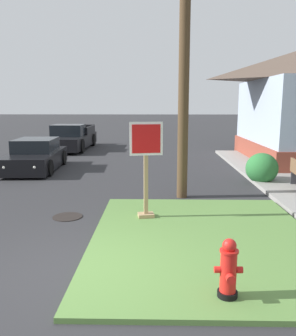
# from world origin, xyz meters

# --- Properties ---
(ground_plane) EXTENTS (160.00, 160.00, 0.00)m
(ground_plane) POSITION_xyz_m (0.00, 0.00, 0.00)
(ground_plane) COLOR #2B2B2D
(grass_corner_patch) EXTENTS (4.42, 5.46, 0.08)m
(grass_corner_patch) POSITION_xyz_m (2.19, 1.43, 0.04)
(grass_corner_patch) COLOR #567F3D
(grass_corner_patch) RESTS_ON ground
(sidewalk_strip) EXTENTS (2.20, 16.83, 0.12)m
(sidewalk_strip) POSITION_xyz_m (5.60, 5.64, 0.06)
(sidewalk_strip) COLOR gray
(sidewalk_strip) RESTS_ON ground
(fire_hydrant) EXTENTS (0.38, 0.34, 0.83)m
(fire_hydrant) POSITION_xyz_m (2.21, -0.76, 0.47)
(fire_hydrant) COLOR black
(fire_hydrant) RESTS_ON grass_corner_patch
(stop_sign) EXTENTS (0.73, 0.34, 2.19)m
(stop_sign) POSITION_xyz_m (1.01, 2.64, 1.15)
(stop_sign) COLOR #A3845B
(stop_sign) RESTS_ON grass_corner_patch
(manhole_cover) EXTENTS (0.70, 0.70, 0.02)m
(manhole_cover) POSITION_xyz_m (-0.87, 2.83, 0.01)
(manhole_cover) COLOR black
(manhole_cover) RESTS_ON ground
(parked_sedan_black) EXTENTS (2.05, 4.12, 1.25)m
(parked_sedan_black) POSITION_xyz_m (-3.64, 8.85, 0.54)
(parked_sedan_black) COLOR black
(parked_sedan_black) RESTS_ON ground
(pickup_truck_black) EXTENTS (2.11, 5.55, 1.48)m
(pickup_truck_black) POSITION_xyz_m (-3.69, 15.30, 0.62)
(pickup_truck_black) COLOR black
(pickup_truck_black) RESTS_ON ground
(shrub_by_curb) EXTENTS (1.06, 1.06, 1.03)m
(shrub_by_curb) POSITION_xyz_m (4.79, 6.55, 0.52)
(shrub_by_curb) COLOR #2B6F35
(shrub_by_curb) RESTS_ON ground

